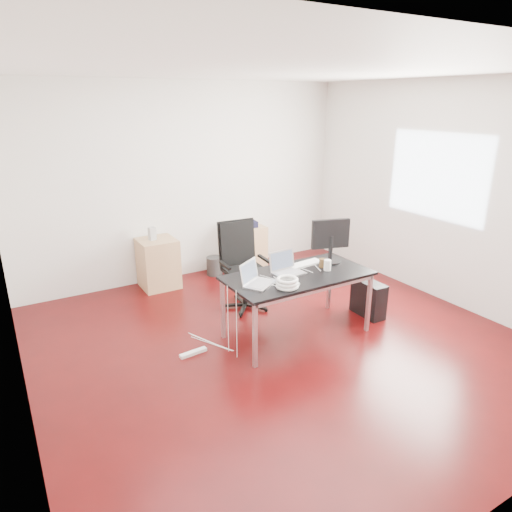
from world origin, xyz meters
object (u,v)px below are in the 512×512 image
office_chair (242,261)px  filing_cabinet_right (246,247)px  pc_tower (368,298)px  filing_cabinet_left (158,263)px  desk (298,279)px

office_chair → filing_cabinet_right: (0.70, 1.14, -0.26)m
pc_tower → office_chair: bearing=140.1°
office_chair → filing_cabinet_right: office_chair is taller
filing_cabinet_right → pc_tower: 2.25m
filing_cabinet_left → filing_cabinet_right: (1.42, 0.00, 0.00)m
filing_cabinet_left → pc_tower: 2.91m
desk → pc_tower: desk is taller
filing_cabinet_left → office_chair: bearing=-57.7°
office_chair → filing_cabinet_left: bearing=126.4°
desk → filing_cabinet_left: (-0.87, 2.14, -0.33)m
desk → pc_tower: size_ratio=3.56×
desk → filing_cabinet_left: desk is taller
desk → office_chair: office_chair is taller
desk → pc_tower: (1.05, -0.05, -0.46)m
filing_cabinet_left → filing_cabinet_right: same height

